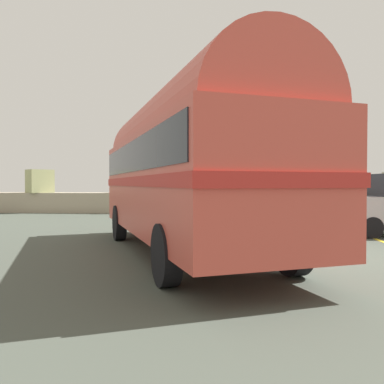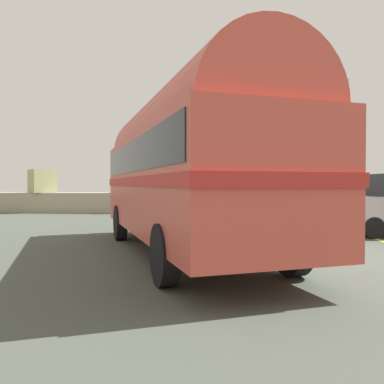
% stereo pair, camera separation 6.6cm
% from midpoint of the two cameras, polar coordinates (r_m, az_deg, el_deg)
% --- Properties ---
extents(ground, '(32.00, 26.00, 0.02)m').
position_cam_midpoint_polar(ground, '(9.38, 15.01, -8.48)').
color(ground, '#464D43').
extents(breakwater, '(31.36, 2.13, 2.35)m').
position_cam_midpoint_polar(breakwater, '(21.01, 10.02, -1.38)').
color(breakwater, tan).
rests_on(breakwater, ground).
extents(vintage_coach, '(5.66, 8.82, 3.70)m').
position_cam_midpoint_polar(vintage_coach, '(8.80, -0.78, 4.26)').
color(vintage_coach, black).
rests_on(vintage_coach, ground).
extents(lamp_post, '(0.85, 0.44, 5.75)m').
position_cam_midpoint_polar(lamp_post, '(16.60, 19.56, 6.97)').
color(lamp_post, '#5B5B60').
rests_on(lamp_post, ground).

